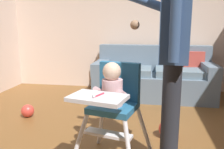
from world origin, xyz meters
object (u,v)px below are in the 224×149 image
Objects in this scene: adult_standing at (172,57)px; toy_ball at (28,111)px; high_chair at (113,96)px; couch at (154,77)px; toy_ball_second at (167,129)px.

adult_standing is 9.99× the size of toy_ball.
adult_standing is at bearing 98.47° from high_chair.
high_chair reaches higher than toy_ball.
toy_ball_second is at bearing 5.23° from couch.
toy_ball_second is (0.14, -1.56, -0.24)m from couch.
couch is 2.27m from adult_standing.
adult_standing reaches higher than toy_ball_second.
couch is at bearing 37.12° from toy_ball.
toy_ball is at bearing -23.12° from adult_standing.
high_chair is at bearing -0.13° from adult_standing.
adult_standing reaches higher than high_chair.
adult_standing is (0.46, -0.04, 0.34)m from high_chair.
couch is 2.19m from high_chair.
couch is 1.17× the size of adult_standing.
high_chair reaches higher than toy_ball_second.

